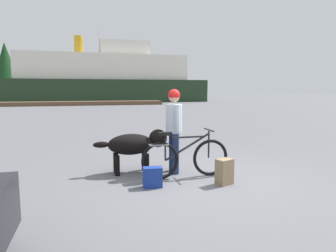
{
  "coord_description": "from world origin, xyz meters",
  "views": [
    {
      "loc": [
        -2.03,
        -4.93,
        1.67
      ],
      "look_at": [
        -0.24,
        1.55,
        0.83
      ],
      "focal_mm": 31.9,
      "sensor_mm": 36.0,
      "label": 1
    }
  ],
  "objects_px": {
    "person_cyclist": "(174,123)",
    "dog": "(136,144)",
    "bicycle": "(185,158)",
    "sailboat_moored": "(101,98)",
    "backpack": "(224,172)",
    "handbag_pannier": "(153,177)",
    "ferry_boat": "(105,79)"
  },
  "relations": [
    {
      "from": "person_cyclist",
      "to": "dog",
      "type": "height_order",
      "value": "person_cyclist"
    },
    {
      "from": "bicycle",
      "to": "sailboat_moored",
      "type": "bearing_deg",
      "value": 89.81
    },
    {
      "from": "person_cyclist",
      "to": "sailboat_moored",
      "type": "height_order",
      "value": "sailboat_moored"
    },
    {
      "from": "bicycle",
      "to": "backpack",
      "type": "relative_size",
      "value": 3.78
    },
    {
      "from": "dog",
      "to": "handbag_pannier",
      "type": "bearing_deg",
      "value": -82.74
    },
    {
      "from": "bicycle",
      "to": "handbag_pannier",
      "type": "bearing_deg",
      "value": -151.7
    },
    {
      "from": "backpack",
      "to": "handbag_pannier",
      "type": "bearing_deg",
      "value": 171.71
    },
    {
      "from": "bicycle",
      "to": "handbag_pannier",
      "type": "height_order",
      "value": "bicycle"
    },
    {
      "from": "dog",
      "to": "sailboat_moored",
      "type": "height_order",
      "value": "sailboat_moored"
    },
    {
      "from": "sailboat_moored",
      "to": "dog",
      "type": "bearing_deg",
      "value": -91.63
    },
    {
      "from": "ferry_boat",
      "to": "dog",
      "type": "bearing_deg",
      "value": -92.73
    },
    {
      "from": "dog",
      "to": "ferry_boat",
      "type": "relative_size",
      "value": 0.06
    },
    {
      "from": "ferry_boat",
      "to": "sailboat_moored",
      "type": "xyz_separation_m",
      "value": [
        -0.73,
        -1.73,
        -2.46
      ]
    },
    {
      "from": "bicycle",
      "to": "ferry_boat",
      "type": "relative_size",
      "value": 0.07
    },
    {
      "from": "backpack",
      "to": "handbag_pannier",
      "type": "relative_size",
      "value": 1.3
    },
    {
      "from": "handbag_pannier",
      "to": "ferry_boat",
      "type": "distance_m",
      "value": 36.35
    },
    {
      "from": "backpack",
      "to": "ferry_boat",
      "type": "height_order",
      "value": "ferry_boat"
    },
    {
      "from": "bicycle",
      "to": "backpack",
      "type": "distance_m",
      "value": 0.8
    },
    {
      "from": "person_cyclist",
      "to": "backpack",
      "type": "height_order",
      "value": "person_cyclist"
    },
    {
      "from": "bicycle",
      "to": "ferry_boat",
      "type": "distance_m",
      "value": 35.93
    },
    {
      "from": "person_cyclist",
      "to": "sailboat_moored",
      "type": "distance_m",
      "value": 33.7
    },
    {
      "from": "bicycle",
      "to": "person_cyclist",
      "type": "xyz_separation_m",
      "value": [
        -0.1,
        0.4,
        0.61
      ]
    },
    {
      "from": "person_cyclist",
      "to": "handbag_pannier",
      "type": "relative_size",
      "value": 4.8
    },
    {
      "from": "sailboat_moored",
      "to": "bicycle",
      "type": "bearing_deg",
      "value": -90.19
    },
    {
      "from": "handbag_pannier",
      "to": "bicycle",
      "type": "bearing_deg",
      "value": 28.3
    },
    {
      "from": "dog",
      "to": "backpack",
      "type": "height_order",
      "value": "dog"
    },
    {
      "from": "bicycle",
      "to": "dog",
      "type": "height_order",
      "value": "bicycle"
    },
    {
      "from": "sailboat_moored",
      "to": "handbag_pannier",
      "type": "bearing_deg",
      "value": -91.38
    },
    {
      "from": "dog",
      "to": "handbag_pannier",
      "type": "relative_size",
      "value": 4.23
    },
    {
      "from": "handbag_pannier",
      "to": "sailboat_moored",
      "type": "bearing_deg",
      "value": 88.62
    },
    {
      "from": "dog",
      "to": "handbag_pannier",
      "type": "height_order",
      "value": "dog"
    },
    {
      "from": "person_cyclist",
      "to": "backpack",
      "type": "bearing_deg",
      "value": -56.58
    }
  ]
}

